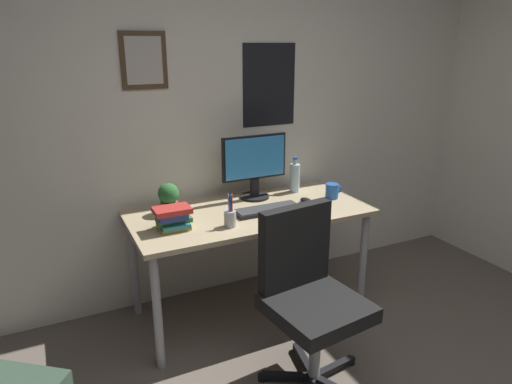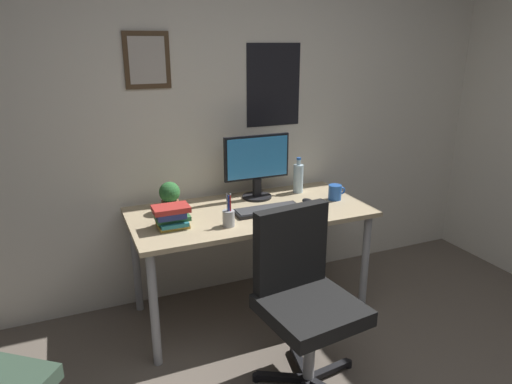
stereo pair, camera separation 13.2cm
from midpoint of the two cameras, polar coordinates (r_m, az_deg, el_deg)
The scene contains 11 objects.
wall_back at distance 3.18m, azimuth -5.74°, elevation 9.98°, with size 4.40×0.10×2.60m.
desk at distance 2.95m, azimuth -2.13°, elevation -3.69°, with size 1.51×0.73×0.73m.
office_chair at distance 2.43m, azimuth 4.86°, elevation -12.03°, with size 0.57×0.57×0.95m.
monitor at distance 3.08m, azimuth -1.43°, elevation 3.52°, with size 0.46×0.20×0.43m.
keyboard at distance 2.89m, azimuth 0.11°, elevation -2.21°, with size 0.43×0.15×0.03m.
computer_mouse at distance 3.04m, azimuth 5.02°, elevation -1.12°, with size 0.06×0.11×0.04m.
water_bottle at distance 3.25m, azimuth 3.69°, elevation 1.84°, with size 0.07×0.07×0.25m.
coffee_mug_near at distance 3.16m, azimuth 8.28°, elevation 0.12°, with size 0.13×0.09×0.10m.
potted_plant at distance 2.89m, azimuth -12.10°, elevation -0.67°, with size 0.13×0.13×0.19m.
pen_cup at distance 2.65m, azimuth -4.67°, elevation -3.22°, with size 0.07×0.07×0.20m.
book_stack_left at distance 2.66m, azimuth -11.71°, elevation -3.21°, with size 0.21×0.17×0.13m.
Camera 1 is at (-1.14, -0.78, 1.75)m, focal length 32.19 mm.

